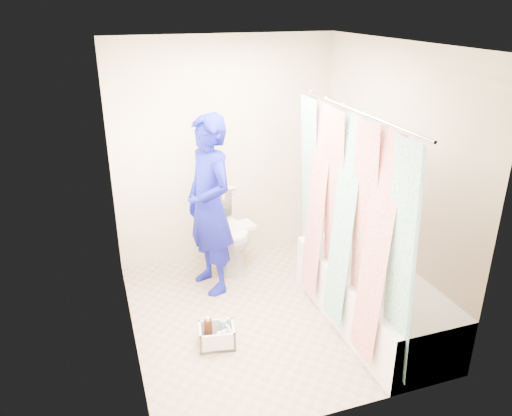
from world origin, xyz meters
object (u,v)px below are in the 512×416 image
object	(u,v)px
toilet	(226,229)
plumber	(209,206)
cleaning_caddy	(218,336)
bathtub	(372,296)

from	to	relation	value
toilet	plumber	distance (m)	0.69
cleaning_caddy	plumber	bearing A→B (deg)	89.24
bathtub	toilet	world-z (taller)	toilet
bathtub	plumber	world-z (taller)	plumber
plumber	cleaning_caddy	bearing A→B (deg)	-26.40
bathtub	toilet	size ratio (longest dim) A/B	2.13
bathtub	cleaning_caddy	size ratio (longest dim) A/B	5.22
bathtub	cleaning_caddy	xyz separation A→B (m)	(-1.39, 0.12, -0.18)
toilet	plumber	xyz separation A→B (m)	(-0.27, -0.42, 0.47)
plumber	cleaning_caddy	size ratio (longest dim) A/B	5.28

